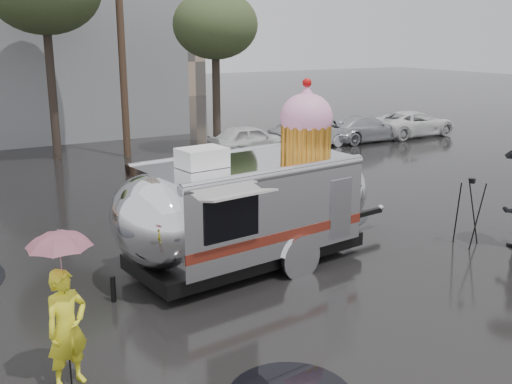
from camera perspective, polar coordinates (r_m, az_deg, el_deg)
ground at (r=11.17m, az=-1.37°, el=-10.27°), size 120.00×120.00×0.00m
puddles at (r=13.61m, az=-9.32°, el=-5.73°), size 12.95×9.67×0.01m
utility_pole at (r=24.03m, az=-12.73°, el=14.17°), size 1.60×0.28×9.00m
tree_right at (r=24.43m, az=-3.91°, el=15.51°), size 3.36×3.36×6.42m
parked_cars at (r=27.00m, az=8.35°, el=6.08°), size 13.20×1.90×1.50m
airstream_trailer at (r=12.40m, az=-0.45°, el=-0.92°), size 7.24×3.27×3.92m
person_left at (r=8.74m, az=-17.57°, el=-12.29°), size 0.72×0.60×1.71m
umbrella_pink at (r=8.32m, az=-18.13°, el=-5.77°), size 1.06×1.06×2.28m
tripod at (r=14.51m, az=19.72°, el=-1.18°), size 0.65×0.61×1.59m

